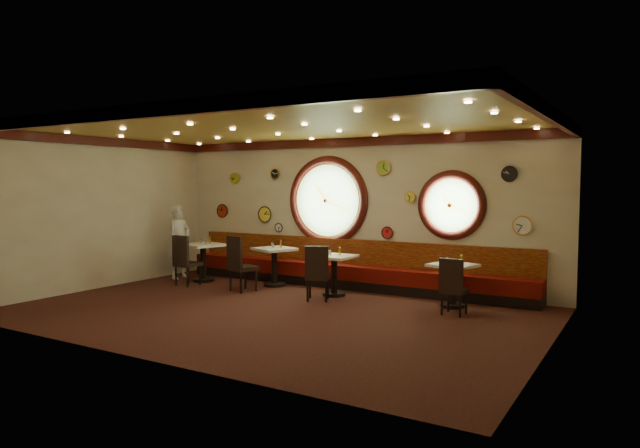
{
  "coord_description": "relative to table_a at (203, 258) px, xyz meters",
  "views": [
    {
      "loc": [
        5.69,
        -7.93,
        2.21
      ],
      "look_at": [
        0.5,
        0.8,
        1.5
      ],
      "focal_mm": 32.0,
      "sensor_mm": 36.0,
      "label": 1
    }
  ],
  "objects": [
    {
      "name": "floor",
      "position": [
        3.17,
        -1.77,
        -0.54
      ],
      "size": [
        9.0,
        6.0,
        0.0
      ],
      "primitive_type": "cube",
      "color": "black",
      "rests_on": "ground"
    },
    {
      "name": "ceiling",
      "position": [
        3.17,
        -1.77,
        2.66
      ],
      "size": [
        9.0,
        6.0,
        0.02
      ],
      "primitive_type": "cube",
      "color": "gold",
      "rests_on": "wall_back"
    },
    {
      "name": "wall_back",
      "position": [
        3.17,
        1.23,
        1.06
      ],
      "size": [
        9.0,
        0.02,
        3.2
      ],
      "primitive_type": "cube",
      "color": "beige",
      "rests_on": "floor"
    },
    {
      "name": "wall_front",
      "position": [
        3.17,
        -4.77,
        1.06
      ],
      "size": [
        9.0,
        0.02,
        3.2
      ],
      "primitive_type": "cube",
      "color": "beige",
      "rests_on": "floor"
    },
    {
      "name": "wall_left",
      "position": [
        -1.33,
        -1.77,
        1.06
      ],
      "size": [
        0.02,
        6.0,
        3.2
      ],
      "primitive_type": "cube",
      "color": "beige",
      "rests_on": "floor"
    },
    {
      "name": "wall_right",
      "position": [
        7.67,
        -1.77,
        1.06
      ],
      "size": [
        0.02,
        6.0,
        3.2
      ],
      "primitive_type": "cube",
      "color": "beige",
      "rests_on": "floor"
    },
    {
      "name": "molding_back",
      "position": [
        3.17,
        1.18,
        2.57
      ],
      "size": [
        9.0,
        0.1,
        0.18
      ],
      "primitive_type": "cube",
      "color": "#3E0F0B",
      "rests_on": "wall_back"
    },
    {
      "name": "molding_front",
      "position": [
        3.17,
        -4.72,
        2.57
      ],
      "size": [
        9.0,
        0.1,
        0.18
      ],
      "primitive_type": "cube",
      "color": "#3E0F0B",
      "rests_on": "wall_back"
    },
    {
      "name": "molding_left",
      "position": [
        -1.28,
        -1.77,
        2.57
      ],
      "size": [
        0.1,
        6.0,
        0.18
      ],
      "primitive_type": "cube",
      "color": "#3E0F0B",
      "rests_on": "wall_back"
    },
    {
      "name": "molding_right",
      "position": [
        7.62,
        -1.77,
        2.57
      ],
      "size": [
        0.1,
        6.0,
        0.18
      ],
      "primitive_type": "cube",
      "color": "#3E0F0B",
      "rests_on": "wall_back"
    },
    {
      "name": "banquette_base",
      "position": [
        3.17,
        0.95,
        -0.44
      ],
      "size": [
        8.0,
        0.55,
        0.2
      ],
      "primitive_type": "cube",
      "color": "black",
      "rests_on": "floor"
    },
    {
      "name": "banquette_seat",
      "position": [
        3.17,
        0.95,
        -0.19
      ],
      "size": [
        8.0,
        0.55,
        0.3
      ],
      "primitive_type": "cube",
      "color": "#5B0B07",
      "rests_on": "banquette_base"
    },
    {
      "name": "banquette_back",
      "position": [
        3.17,
        1.17,
        0.21
      ],
      "size": [
        8.0,
        0.1,
        0.55
      ],
      "primitive_type": "cube",
      "color": "#620907",
      "rests_on": "wall_back"
    },
    {
      "name": "porthole_left_glass",
      "position": [
        2.57,
        1.23,
        1.31
      ],
      "size": [
        1.66,
        0.02,
        1.66
      ],
      "primitive_type": "cylinder",
      "rotation": [
        1.57,
        0.0,
        0.0
      ],
      "color": "#8AC174",
      "rests_on": "wall_back"
    },
    {
      "name": "porthole_left_frame",
      "position": [
        2.57,
        1.21,
        1.31
      ],
      "size": [
        1.98,
        0.18,
        1.98
      ],
      "primitive_type": "torus",
      "rotation": [
        1.57,
        0.0,
        0.0
      ],
      "color": "#3E0F0B",
      "rests_on": "wall_back"
    },
    {
      "name": "porthole_left_ring",
      "position": [
        2.57,
        1.18,
        1.31
      ],
      "size": [
        1.61,
        0.03,
        1.61
      ],
      "primitive_type": "torus",
      "rotation": [
        1.57,
        0.0,
        0.0
      ],
      "color": "gold",
      "rests_on": "wall_back"
    },
    {
      "name": "porthole_right_glass",
      "position": [
        5.37,
        1.23,
        1.26
      ],
      "size": [
        1.1,
        0.02,
        1.1
      ],
      "primitive_type": "cylinder",
      "rotation": [
        1.57,
        0.0,
        0.0
      ],
      "color": "#8AC174",
      "rests_on": "wall_back"
    },
    {
      "name": "porthole_right_frame",
      "position": [
        5.37,
        1.21,
        1.26
      ],
      "size": [
        1.38,
        0.18,
        1.38
      ],
      "primitive_type": "torus",
      "rotation": [
        1.57,
        0.0,
        0.0
      ],
      "color": "#3E0F0B",
      "rests_on": "wall_back"
    },
    {
      "name": "porthole_right_ring",
      "position": [
        5.37,
        1.18,
        1.26
      ],
      "size": [
        1.09,
        0.03,
        1.09
      ],
      "primitive_type": "torus",
      "rotation": [
        1.57,
        0.0,
        0.0
      ],
      "color": "gold",
      "rests_on": "wall_back"
    },
    {
      "name": "wall_clock_0",
      "position": [
        -0.43,
        1.19,
        1.01
      ],
      "size": [
        0.32,
        0.03,
        0.32
      ],
      "primitive_type": "cylinder",
      "rotation": [
        1.57,
        0.0,
        0.0
      ],
      "color": "red",
      "rests_on": "wall_back"
    },
    {
      "name": "wall_clock_1",
      "position": [
        0.87,
        1.19,
        0.96
      ],
      "size": [
        0.36,
        0.03,
        0.36
      ],
      "primitive_type": "cylinder",
      "rotation": [
        1.57,
        0.0,
        0.0
      ],
      "color": "yellow",
      "rests_on": "wall_back"
    },
    {
      "name": "wall_clock_2",
      "position": [
        6.47,
        1.19,
        1.86
      ],
      "size": [
        0.28,
        0.03,
        0.28
      ],
      "primitive_type": "cylinder",
      "rotation": [
        1.57,
        0.0,
        0.0
      ],
      "color": "black",
      "rests_on": "wall_back"
    },
    {
      "name": "wall_clock_3",
      "position": [
        1.17,
        1.19,
        1.91
      ],
      "size": [
        0.24,
        0.03,
        0.24
      ],
      "primitive_type": "cylinder",
      "rotation": [
        1.57,
        0.0,
        0.0
      ],
      "color": "black",
      "rests_on": "wall_back"
    },
    {
      "name": "wall_clock_4",
      "position": [
        3.92,
        1.19,
        2.01
      ],
      "size": [
        0.3,
        0.03,
        0.3
      ],
      "primitive_type": "cylinder",
      "rotation": [
        1.57,
        0.0,
        0.0
      ],
      "color": "#90BF3B",
      "rests_on": "wall_back"
    },
    {
      "name": "wall_clock_5",
      "position": [
        4.52,
        1.19,
        1.41
      ],
      "size": [
        0.22,
        0.03,
        0.22
      ],
      "primitive_type": "cylinder",
      "rotation": [
        1.57,
        0.0,
        0.0
      ],
      "color": "#EAE84E",
      "rests_on": "wall_back"
    },
    {
      "name": "wall_clock_6",
      "position": [
        1.27,
        1.19,
        0.66
      ],
      "size": [
        0.2,
        0.03,
        0.2
      ],
      "primitive_type": "cylinder",
      "rotation": [
        1.57,
        0.0,
        0.0
      ],
      "color": "white",
      "rests_on": "wall_back"
    },
    {
      "name": "wall_clock_7",
      "position": [
        4.02,
        1.19,
        0.66
      ],
      "size": [
        0.24,
        0.03,
        0.24
      ],
      "primitive_type": "cylinder",
      "rotation": [
        1.57,
        0.0,
        0.0
      ],
      "color": "red",
      "rests_on": "wall_back"
    },
    {
      "name": "wall_clock_8",
      "position": [
        6.72,
        1.19,
        0.91
      ],
      "size": [
        0.34,
        0.03,
        0.34
      ],
      "primitive_type": "cylinder",
      "rotation": [
        1.57,
        0.0,
        0.0
      ],
      "color": "white",
      "rests_on": "wall_back"
    },
    {
      "name": "wall_clock_9",
      "position": [
        -0.03,
        1.19,
        1.81
      ],
      "size": [
        0.26,
        0.03,
        0.26
      ],
      "primitive_type": "cylinder",
      "rotation": [
        1.57,
        0.0,
        0.0
      ],
      "color": "#90BD25",
      "rests_on": "wall_back"
    },
    {
      "name": "table_a",
      "position": [
        0.0,
        0.0,
        0.0
      ],
      "size": [
        0.96,
        0.96,
        0.86
      ],
      "color": "black",
      "rests_on": "floor"
    },
    {
      "name": "table_b",
      "position": [
        1.73,
        0.35,
        -0.02
      ],
      "size": [
        0.99,
        0.99,
        0.83
      ],
      "color": "black",
      "rests_on": "floor"
    },
    {
      "name": "table_c",
      "position": [
        3.38,
        0.07,
        -0.03
      ],
      "size": [
        0.76,
        0.76,
        0.81
      ],
      "color": "black",
      "rests_on": "floor"
    },
    {
      "name": "table_d",
      "position": [
        5.73,
        0.23,
        -0.05
      ],
      "size": [
        0.89,
        0.89,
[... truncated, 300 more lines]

